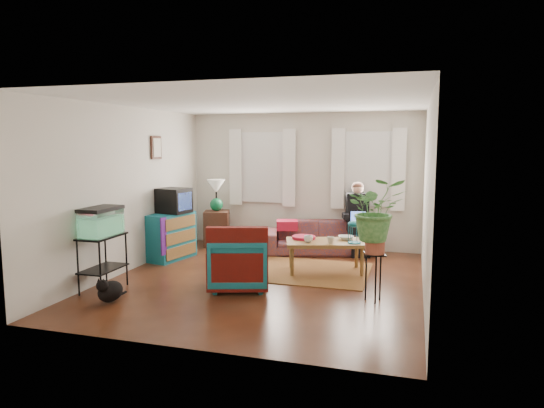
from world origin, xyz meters
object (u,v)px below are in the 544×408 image
(side_table, at_px, (217,228))
(dresser, at_px, (171,236))
(sofa, at_px, (318,232))
(armchair, at_px, (239,259))
(plant_stand, at_px, (374,278))
(coffee_table, at_px, (325,257))
(aquarium_stand, at_px, (103,263))

(side_table, relative_size, dresser, 0.77)
(sofa, xyz_separation_m, armchair, (-0.65, -2.47, 0.02))
(side_table, height_order, plant_stand, side_table)
(sofa, bearing_deg, side_table, 162.71)
(sofa, xyz_separation_m, plant_stand, (1.22, -2.55, -0.08))
(side_table, xyz_separation_m, armchair, (1.40, -2.53, 0.06))
(side_table, relative_size, plant_stand, 1.09)
(dresser, relative_size, plant_stand, 1.42)
(armchair, height_order, coffee_table, armchair)
(side_table, relative_size, armchair, 0.85)
(plant_stand, bearing_deg, aquarium_stand, -171.17)
(side_table, distance_m, armchair, 2.89)
(coffee_table, bearing_deg, dresser, 161.58)
(sofa, height_order, plant_stand, sofa)
(side_table, bearing_deg, sofa, -1.65)
(dresser, height_order, plant_stand, dresser)
(sofa, distance_m, coffee_table, 1.38)
(plant_stand, bearing_deg, dresser, 159.53)
(aquarium_stand, relative_size, plant_stand, 1.21)
(dresser, distance_m, coffee_table, 2.78)
(aquarium_stand, height_order, plant_stand, aquarium_stand)
(sofa, bearing_deg, aquarium_stand, -143.33)
(dresser, height_order, coffee_table, dresser)
(side_table, xyz_separation_m, coffee_table, (2.43, -1.38, -0.09))
(sofa, bearing_deg, coffee_table, -89.93)
(side_table, height_order, dresser, dresser)
(armchair, distance_m, plant_stand, 1.88)
(armchair, bearing_deg, aquarium_stand, 2.81)
(coffee_table, bearing_deg, aquarium_stand, -163.06)
(coffee_table, height_order, plant_stand, plant_stand)
(sofa, bearing_deg, armchair, -120.45)
(aquarium_stand, bearing_deg, plant_stand, 8.68)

